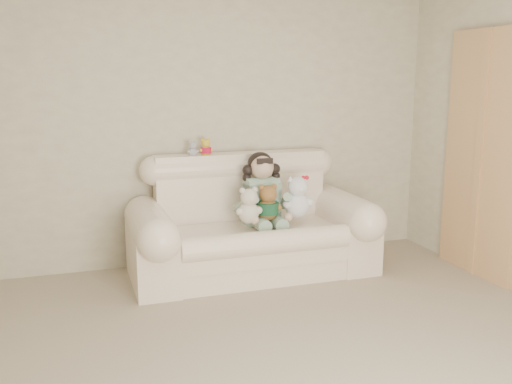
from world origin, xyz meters
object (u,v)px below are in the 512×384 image
(brown_teddy, at_px, (268,199))
(cream_teddy, at_px, (249,202))
(seated_child, at_px, (262,188))
(sofa, at_px, (252,216))
(white_cat, at_px, (297,193))

(brown_teddy, xyz_separation_m, cream_teddy, (-0.18, -0.04, -0.00))
(brown_teddy, bearing_deg, seated_child, 80.21)
(sofa, relative_size, white_cat, 4.77)
(sofa, xyz_separation_m, cream_teddy, (-0.08, -0.15, 0.16))
(brown_teddy, bearing_deg, cream_teddy, -174.84)
(white_cat, bearing_deg, seated_child, 149.80)
(cream_teddy, bearing_deg, sofa, 61.09)
(brown_teddy, height_order, white_cat, white_cat)
(sofa, distance_m, white_cat, 0.44)
(seated_child, relative_size, brown_teddy, 1.76)
(brown_teddy, bearing_deg, white_cat, -3.63)
(sofa, xyz_separation_m, seated_child, (0.11, 0.08, 0.23))
(white_cat, xyz_separation_m, cream_teddy, (-0.46, -0.05, -0.04))
(white_cat, relative_size, cream_teddy, 1.22)
(sofa, xyz_separation_m, white_cat, (0.38, -0.10, 0.21))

